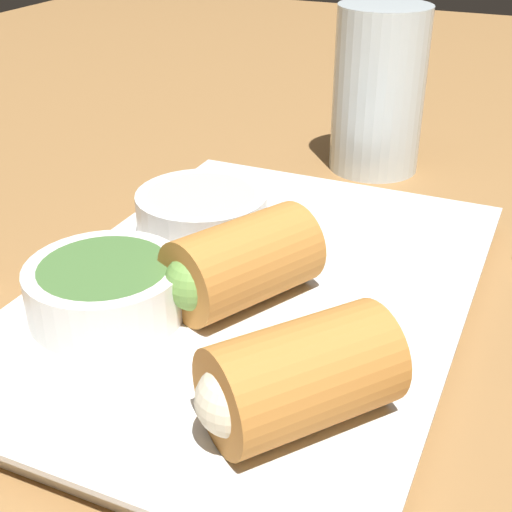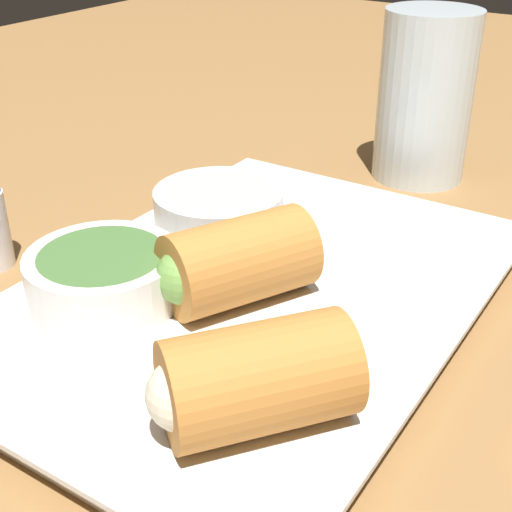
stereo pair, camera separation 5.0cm
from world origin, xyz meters
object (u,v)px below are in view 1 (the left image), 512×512
(serving_plate, at_px, (256,297))
(dipping_bowl_far, at_px, (106,288))
(dipping_bowl_near, at_px, (202,212))
(drinking_glass, at_px, (379,90))

(serving_plate, xyz_separation_m, dipping_bowl_far, (-0.05, 0.05, 0.02))
(dipping_bowl_near, xyz_separation_m, drinking_glass, (0.18, -0.05, 0.03))
(serving_plate, bearing_deg, drinking_glass, -0.18)
(dipping_bowl_near, bearing_deg, drinking_glass, -16.36)
(serving_plate, xyz_separation_m, dipping_bowl_near, (0.04, 0.05, 0.02))
(serving_plate, distance_m, dipping_bowl_near, 0.07)
(serving_plate, relative_size, drinking_glass, 2.47)
(serving_plate, relative_size, dipping_bowl_near, 3.93)
(dipping_bowl_far, distance_m, drinking_glass, 0.28)
(dipping_bowl_near, relative_size, drinking_glass, 0.63)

